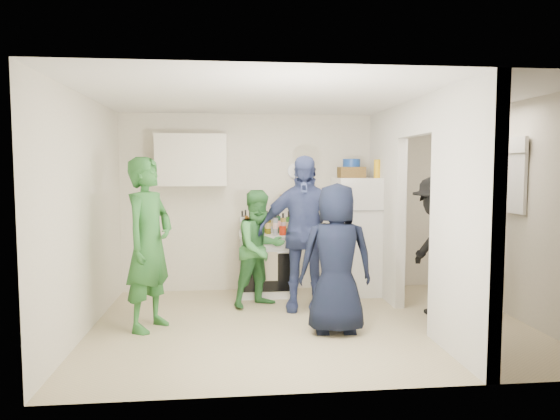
# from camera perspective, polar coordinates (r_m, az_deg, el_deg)

# --- Properties ---
(floor) EXTENTS (4.80, 4.80, 0.00)m
(floor) POSITION_cam_1_polar(r_m,az_deg,el_deg) (5.72, 3.54, -12.89)
(floor) COLOR tan
(floor) RESTS_ON ground
(wall_back) EXTENTS (4.80, 0.00, 4.80)m
(wall_back) POSITION_cam_1_polar(r_m,az_deg,el_deg) (7.15, 1.36, 0.87)
(wall_back) COLOR silver
(wall_back) RESTS_ON floor
(wall_front) EXTENTS (4.80, 0.00, 4.80)m
(wall_front) POSITION_cam_1_polar(r_m,az_deg,el_deg) (3.82, 7.83, -2.52)
(wall_front) COLOR silver
(wall_front) RESTS_ON floor
(wall_left) EXTENTS (0.00, 3.40, 3.40)m
(wall_left) POSITION_cam_1_polar(r_m,az_deg,el_deg) (5.60, -21.39, -0.51)
(wall_left) COLOR silver
(wall_left) RESTS_ON floor
(wall_right) EXTENTS (0.00, 3.40, 3.40)m
(wall_right) POSITION_cam_1_polar(r_m,az_deg,el_deg) (6.33, 25.57, -0.09)
(wall_right) COLOR silver
(wall_right) RESTS_ON floor
(ceiling) EXTENTS (4.80, 4.80, 0.00)m
(ceiling) POSITION_cam_1_polar(r_m,az_deg,el_deg) (5.51, 3.67, 12.75)
(ceiling) COLOR white
(ceiling) RESTS_ON wall_back
(partition_pier_back) EXTENTS (0.12, 1.20, 2.50)m
(partition_pier_back) POSITION_cam_1_polar(r_m,az_deg,el_deg) (6.83, 12.04, 0.58)
(partition_pier_back) COLOR silver
(partition_pier_back) RESTS_ON floor
(partition_pier_front) EXTENTS (0.12, 1.20, 2.50)m
(partition_pier_front) POSITION_cam_1_polar(r_m,az_deg,el_deg) (4.79, 20.17, -1.30)
(partition_pier_front) COLOR silver
(partition_pier_front) RESTS_ON floor
(partition_header) EXTENTS (0.12, 1.00, 0.40)m
(partition_header) POSITION_cam_1_polar(r_m,az_deg,el_deg) (5.80, 15.62, 10.19)
(partition_header) COLOR silver
(partition_header) RESTS_ON partition_pier_back
(stove) EXTENTS (0.71, 0.59, 0.85)m
(stove) POSITION_cam_1_polar(r_m,az_deg,el_deg) (6.89, -1.71, -6.20)
(stove) COLOR white
(stove) RESTS_ON floor
(upper_cabinet) EXTENTS (0.95, 0.34, 0.70)m
(upper_cabinet) POSITION_cam_1_polar(r_m,az_deg,el_deg) (6.92, -10.08, 5.64)
(upper_cabinet) COLOR silver
(upper_cabinet) RESTS_ON wall_back
(fridge) EXTENTS (0.66, 0.64, 1.61)m
(fridge) POSITION_cam_1_polar(r_m,az_deg,el_deg) (7.01, 8.97, -2.93)
(fridge) COLOR white
(fridge) RESTS_ON floor
(wicker_basket) EXTENTS (0.35, 0.25, 0.15)m
(wicker_basket) POSITION_cam_1_polar(r_m,az_deg,el_deg) (6.98, 8.16, 4.27)
(wicker_basket) COLOR brown
(wicker_basket) RESTS_ON fridge
(blue_bowl) EXTENTS (0.24, 0.24, 0.11)m
(blue_bowl) POSITION_cam_1_polar(r_m,az_deg,el_deg) (6.98, 8.17, 5.34)
(blue_bowl) COLOR navy
(blue_bowl) RESTS_ON wicker_basket
(yellow_cup_stack_top) EXTENTS (0.09, 0.09, 0.25)m
(yellow_cup_stack_top) POSITION_cam_1_polar(r_m,az_deg,el_deg) (6.92, 11.05, 4.64)
(yellow_cup_stack_top) COLOR yellow
(yellow_cup_stack_top) RESTS_ON fridge
(wall_clock) EXTENTS (0.22, 0.02, 0.22)m
(wall_clock) POSITION_cam_1_polar(r_m,az_deg,el_deg) (7.12, 1.78, 4.47)
(wall_clock) COLOR white
(wall_clock) RESTS_ON wall_back
(spice_shelf) EXTENTS (0.35, 0.08, 0.03)m
(spice_shelf) POSITION_cam_1_polar(r_m,az_deg,el_deg) (7.10, 1.41, 1.64)
(spice_shelf) COLOR olive
(spice_shelf) RESTS_ON wall_back
(nook_window) EXTENTS (0.03, 0.70, 0.80)m
(nook_window) POSITION_cam_1_polar(r_m,az_deg,el_deg) (6.47, 24.62, 3.59)
(nook_window) COLOR black
(nook_window) RESTS_ON wall_right
(nook_window_frame) EXTENTS (0.04, 0.76, 0.86)m
(nook_window_frame) POSITION_cam_1_polar(r_m,az_deg,el_deg) (6.47, 24.50, 3.59)
(nook_window_frame) COLOR white
(nook_window_frame) RESTS_ON wall_right
(nook_valance) EXTENTS (0.04, 0.82, 0.18)m
(nook_valance) POSITION_cam_1_polar(r_m,az_deg,el_deg) (6.46, 24.42, 6.70)
(nook_valance) COLOR white
(nook_valance) RESTS_ON wall_right
(yellow_cup_stack_stove) EXTENTS (0.09, 0.09, 0.25)m
(yellow_cup_stack_stove) POSITION_cam_1_polar(r_m,az_deg,el_deg) (6.58, -2.62, -1.86)
(yellow_cup_stack_stove) COLOR yellow
(yellow_cup_stack_stove) RESTS_ON stove
(red_cup) EXTENTS (0.09, 0.09, 0.12)m
(red_cup) POSITION_cam_1_polar(r_m,az_deg,el_deg) (6.64, 0.31, -2.37)
(red_cup) COLOR red
(red_cup) RESTS_ON stove
(person_green_left) EXTENTS (0.70, 0.80, 1.86)m
(person_green_left) POSITION_cam_1_polar(r_m,az_deg,el_deg) (5.54, -14.75, -3.75)
(person_green_left) COLOR #2C6829
(person_green_left) RESTS_ON floor
(person_green_center) EXTENTS (0.90, 0.84, 1.47)m
(person_green_center) POSITION_cam_1_polar(r_m,az_deg,el_deg) (6.28, -2.27, -4.40)
(person_green_center) COLOR #3C863B
(person_green_center) RESTS_ON floor
(person_denim) EXTENTS (1.18, 0.70, 1.89)m
(person_denim) POSITION_cam_1_polar(r_m,az_deg,el_deg) (6.10, 2.65, -2.67)
(person_denim) COLOR #364576
(person_denim) RESTS_ON floor
(person_navy) EXTENTS (0.80, 0.55, 1.58)m
(person_navy) POSITION_cam_1_polar(r_m,az_deg,el_deg) (5.28, 6.44, -5.53)
(person_navy) COLOR black
(person_navy) RESTS_ON floor
(person_nook) EXTENTS (0.64, 1.08, 1.66)m
(person_nook) POSITION_cam_1_polar(r_m,az_deg,el_deg) (6.11, 17.51, -3.98)
(person_nook) COLOR black
(person_nook) RESTS_ON floor
(bottle_a) EXTENTS (0.07, 0.07, 0.32)m
(bottle_a) POSITION_cam_1_polar(r_m,az_deg,el_deg) (6.89, -3.95, -1.30)
(bottle_a) COLOR brown
(bottle_a) RESTS_ON stove
(bottle_b) EXTENTS (0.07, 0.07, 0.24)m
(bottle_b) POSITION_cam_1_polar(r_m,az_deg,el_deg) (6.73, -3.25, -1.75)
(bottle_b) COLOR #1B5230
(bottle_b) RESTS_ON stove
(bottle_c) EXTENTS (0.07, 0.07, 0.33)m
(bottle_c) POSITION_cam_1_polar(r_m,az_deg,el_deg) (6.95, -2.52, -1.19)
(bottle_c) COLOR silver
(bottle_c) RESTS_ON stove
(bottle_d) EXTENTS (0.08, 0.08, 0.28)m
(bottle_d) POSITION_cam_1_polar(r_m,az_deg,el_deg) (6.77, -1.37, -1.53)
(bottle_d) COLOR #615911
(bottle_d) RESTS_ON stove
(bottle_e) EXTENTS (0.07, 0.07, 0.30)m
(bottle_e) POSITION_cam_1_polar(r_m,az_deg,el_deg) (6.98, -1.09, -1.26)
(bottle_e) COLOR silver
(bottle_e) RESTS_ON stove
(bottle_f) EXTENTS (0.06, 0.06, 0.32)m
(bottle_f) POSITION_cam_1_polar(r_m,az_deg,el_deg) (6.85, -0.19, -1.33)
(bottle_f) COLOR #14371E
(bottle_f) RESTS_ON stove
(bottle_g) EXTENTS (0.08, 0.08, 0.27)m
(bottle_g) POSITION_cam_1_polar(r_m,az_deg,el_deg) (6.95, 0.36, -1.44)
(bottle_g) COLOR #A48235
(bottle_g) RESTS_ON stove
(bottle_h) EXTENTS (0.07, 0.07, 0.32)m
(bottle_h) POSITION_cam_1_polar(r_m,az_deg,el_deg) (6.68, -4.33, -1.46)
(bottle_h) COLOR silver
(bottle_h) RESTS_ON stove
(bottle_i) EXTENTS (0.07, 0.07, 0.30)m
(bottle_i) POSITION_cam_1_polar(r_m,az_deg,el_deg) (6.90, -1.52, -1.34)
(bottle_i) COLOR #5D480F
(bottle_i) RESTS_ON stove
(bottle_j) EXTENTS (0.07, 0.07, 0.31)m
(bottle_j) POSITION_cam_1_polar(r_m,az_deg,el_deg) (6.73, 1.01, -1.45)
(bottle_j) COLOR #256221
(bottle_j) RESTS_ON stove
(bottle_k) EXTENTS (0.06, 0.06, 0.30)m
(bottle_k) POSITION_cam_1_polar(r_m,az_deg,el_deg) (6.85, -3.45, -1.41)
(bottle_k) COLOR brown
(bottle_k) RESTS_ON stove
(bottle_l) EXTENTS (0.07, 0.07, 0.30)m
(bottle_l) POSITION_cam_1_polar(r_m,az_deg,el_deg) (6.68, -0.53, -1.55)
(bottle_l) COLOR gray
(bottle_l) RESTS_ON stove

